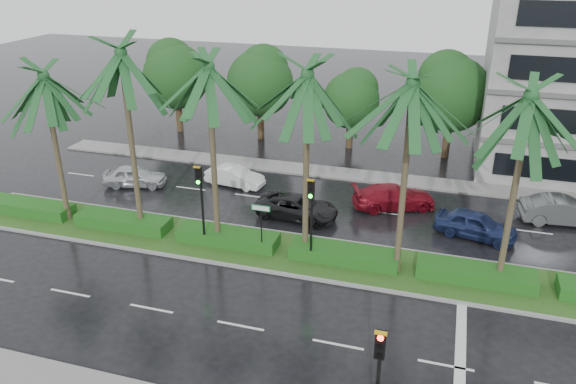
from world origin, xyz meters
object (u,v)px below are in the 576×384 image
(car_grey, at_px, (564,211))
(street_sign, at_px, (261,217))
(car_white, at_px, (235,176))
(car_blue, at_px, (476,225))
(signal_near, at_px, (377,384))
(car_darkgrey, at_px, (297,207))
(car_red, at_px, (394,197))
(car_silver, at_px, (135,176))
(signal_median_left, at_px, (201,194))

(car_grey, bearing_deg, street_sign, 112.23)
(car_white, height_order, car_blue, car_blue)
(street_sign, bearing_deg, car_blue, 26.83)
(signal_near, xyz_separation_m, car_blue, (3.00, 14.93, -1.80))
(street_sign, xyz_separation_m, car_darkgrey, (0.50, 4.55, -1.49))
(signal_near, xyz_separation_m, street_sign, (-7.00, 9.87, -0.38))
(street_sign, relative_size, car_red, 0.55)
(street_sign, relative_size, car_darkgrey, 0.57)
(car_white, bearing_deg, car_darkgrey, -116.16)
(signal_near, distance_m, car_red, 17.41)
(car_red, bearing_deg, car_darkgrey, 97.21)
(car_white, relative_size, car_grey, 0.84)
(signal_near, bearing_deg, car_grey, 67.07)
(car_silver, relative_size, car_white, 1.02)
(signal_near, relative_size, car_grey, 0.97)
(car_darkgrey, bearing_deg, car_grey, -70.70)
(street_sign, distance_m, car_darkgrey, 4.81)
(car_silver, bearing_deg, signal_near, -146.65)
(street_sign, height_order, car_blue, street_sign)
(car_red, bearing_deg, street_sign, 121.02)
(car_silver, distance_m, car_red, 16.07)
(car_white, distance_m, car_darkgrey, 5.94)
(signal_near, relative_size, signal_median_left, 1.00)
(car_silver, distance_m, car_darkgrey, 11.08)
(street_sign, distance_m, car_silver, 12.13)
(street_sign, xyz_separation_m, car_red, (5.50, 7.38, -1.44))
(car_silver, bearing_deg, street_sign, -133.96)
(car_blue, xyz_separation_m, car_grey, (4.59, 3.02, 0.04))
(signal_near, distance_m, car_white, 21.14)
(street_sign, distance_m, car_grey, 16.73)
(signal_median_left, xyz_separation_m, car_grey, (17.59, 8.26, -2.26))
(car_white, height_order, car_grey, car_grey)
(car_darkgrey, height_order, car_red, car_red)
(signal_median_left, distance_m, car_silver, 9.94)
(signal_near, distance_m, car_silver, 23.63)
(car_darkgrey, distance_m, car_grey, 14.53)
(car_silver, height_order, car_red, car_red)
(car_silver, distance_m, car_blue, 20.52)
(car_white, xyz_separation_m, car_darkgrey, (5.00, -3.21, 0.02))
(car_darkgrey, bearing_deg, car_silver, 88.27)
(signal_median_left, distance_m, car_darkgrey, 6.34)
(car_darkgrey, relative_size, car_red, 0.97)
(car_blue, height_order, car_grey, car_grey)
(signal_near, xyz_separation_m, car_darkgrey, (-6.50, 14.42, -1.87))
(car_red, bearing_deg, signal_near, 162.68)
(signal_median_left, height_order, car_grey, signal_median_left)
(car_darkgrey, xyz_separation_m, car_red, (5.00, 2.83, 0.05))
(street_sign, distance_m, car_blue, 11.30)
(car_darkgrey, bearing_deg, car_red, -55.25)
(street_sign, bearing_deg, signal_near, -54.66)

